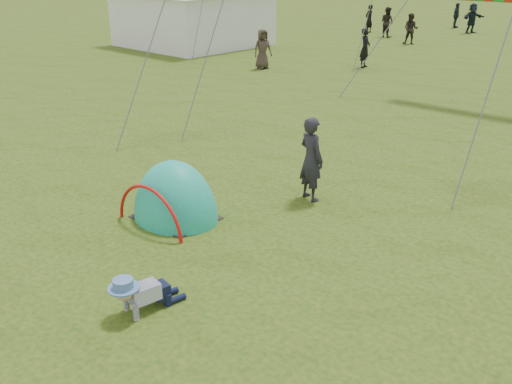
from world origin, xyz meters
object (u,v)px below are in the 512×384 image
Objects in this scene: crawling_toddler at (140,292)px; standing_adult at (311,159)px; popup_tent at (176,218)px; event_marquee at (192,0)px.

crawling_toddler is 4.82m from standing_adult.
crawling_toddler is at bearing -51.68° from popup_tent.
popup_tent is at bearing -42.16° from event_marquee.
crawling_toddler is at bearing 112.51° from standing_adult.
event_marquee is at bearing 134.85° from popup_tent.
event_marquee reaches higher than popup_tent.
popup_tent is 22.29m from event_marquee.
event_marquee reaches higher than standing_adult.
event_marquee is (-15.60, 15.75, 2.33)m from popup_tent.
standing_adult is at bearing -35.07° from event_marquee.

